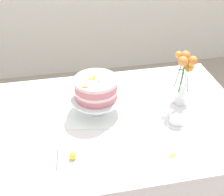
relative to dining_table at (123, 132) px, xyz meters
The scene contains 8 objects.
dining_table is the anchor object (origin of this frame).
linen_napkin 0.19m from the dining_table, 140.93° to the left, with size 0.32×0.32×0.00m, color white.
cake_stand 0.24m from the dining_table, 140.93° to the left, with size 0.29×0.29×0.10m.
layer_cake 0.30m from the dining_table, 140.95° to the left, with size 0.24×0.24×0.12m.
flower_vase 0.45m from the dining_table, 13.45° to the left, with size 0.11×0.11×0.33m.
teacup 0.32m from the dining_table, 17.61° to the right, with size 0.12×0.12×0.06m.
fallen_rose 0.40m from the dining_table, 141.67° to the right, with size 0.10×0.13×0.04m.
loose_petal_0 0.37m from the dining_table, 61.70° to the right, with size 0.04×0.02×0.00m, color orange.
Camera 1 is at (-0.33, -1.34, 1.82)m, focal length 50.09 mm.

